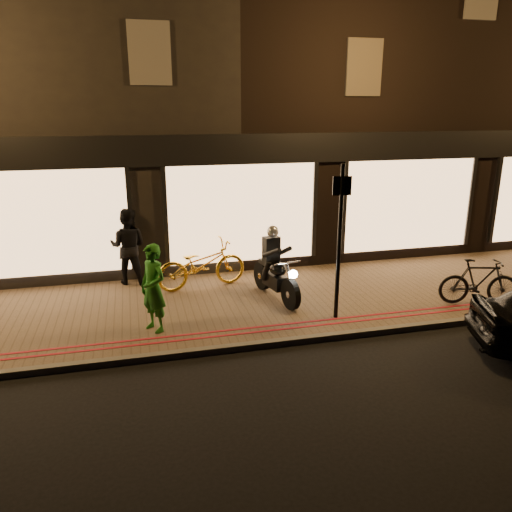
{
  "coord_description": "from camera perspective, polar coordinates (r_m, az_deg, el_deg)",
  "views": [
    {
      "loc": [
        -2.58,
        -7.69,
        4.11
      ],
      "look_at": [
        -0.14,
        2.03,
        1.1
      ],
      "focal_mm": 35.0,
      "sensor_mm": 36.0,
      "label": 1
    }
  ],
  "objects": [
    {
      "name": "ground",
      "position": [
        9.09,
        4.03,
        -10.19
      ],
      "size": [
        90.0,
        90.0,
        0.0
      ],
      "primitive_type": "plane",
      "color": "black",
      "rests_on": "ground"
    },
    {
      "name": "sidewalk",
      "position": [
        10.81,
        0.76,
        -5.27
      ],
      "size": [
        50.0,
        4.0,
        0.12
      ],
      "primitive_type": "cube",
      "color": "brown",
      "rests_on": "ground"
    },
    {
      "name": "kerb_stone",
      "position": [
        9.11,
        3.94,
        -9.72
      ],
      "size": [
        50.0,
        0.14,
        0.12
      ],
      "primitive_type": "cube",
      "color": "#59544C",
      "rests_on": "ground"
    },
    {
      "name": "red_kerb_lines",
      "position": [
        9.51,
        3.02,
        -8.09
      ],
      "size": [
        50.0,
        0.26,
        0.01
      ],
      "color": "maroon",
      "rests_on": "sidewalk"
    },
    {
      "name": "building_row",
      "position": [
        16.88,
        -5.55,
        17.11
      ],
      "size": [
        48.0,
        10.11,
        8.5
      ],
      "color": "black",
      "rests_on": "ground"
    },
    {
      "name": "motorcycle",
      "position": [
        10.68,
        2.18,
        -1.72
      ],
      "size": [
        0.69,
        1.92,
        1.59
      ],
      "rotation": [
        0.0,
        0.0,
        0.21
      ],
      "color": "black",
      "rests_on": "sidewalk"
    },
    {
      "name": "sign_post",
      "position": [
        9.51,
        9.54,
        2.41
      ],
      "size": [
        0.35,
        0.09,
        3.0
      ],
      "rotation": [
        0.0,
        0.0,
        -0.16
      ],
      "color": "black",
      "rests_on": "sidewalk"
    },
    {
      "name": "bicycle_gold",
      "position": [
        11.39,
        -6.26,
        -0.97
      ],
      "size": [
        2.18,
        1.1,
        1.09
      ],
      "primitive_type": "imported",
      "rotation": [
        0.0,
        0.0,
        1.76
      ],
      "color": "gold",
      "rests_on": "sidewalk"
    },
    {
      "name": "bicycle_dark",
      "position": [
        11.37,
        24.12,
        -2.7
      ],
      "size": [
        1.71,
        0.88,
        0.99
      ],
      "primitive_type": "imported",
      "rotation": [
        0.0,
        0.0,
        1.3
      ],
      "color": "black",
      "rests_on": "sidewalk"
    },
    {
      "name": "person_green",
      "position": [
        9.26,
        -11.65,
        -3.62
      ],
      "size": [
        0.67,
        0.72,
        1.65
      ],
      "primitive_type": "imported",
      "rotation": [
        0.0,
        0.0,
        -0.95
      ],
      "color": "#216F1D",
      "rests_on": "sidewalk"
    },
    {
      "name": "person_dark",
      "position": [
        11.9,
        -14.39,
        1.08
      ],
      "size": [
        1.03,
        0.9,
        1.78
      ],
      "primitive_type": "imported",
      "rotation": [
        0.0,
        0.0,
        2.84
      ],
      "color": "black",
      "rests_on": "sidewalk"
    }
  ]
}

